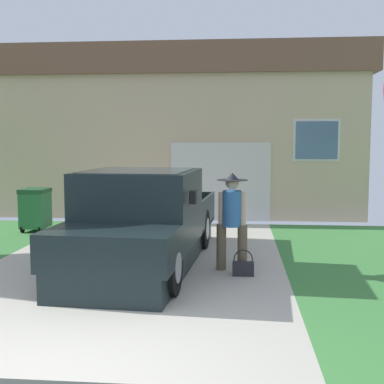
# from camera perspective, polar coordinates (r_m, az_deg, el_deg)

# --- Properties ---
(pickup_truck) EXTENTS (2.20, 5.31, 1.70)m
(pickup_truck) POSITION_cam_1_polar(r_m,az_deg,el_deg) (8.85, -5.68, -3.62)
(pickup_truck) COLOR black
(pickup_truck) RESTS_ON ground
(person_with_hat) EXTENTS (0.52, 0.52, 1.66)m
(person_with_hat) POSITION_cam_1_polar(r_m,az_deg,el_deg) (8.62, 4.49, -2.75)
(person_with_hat) COLOR brown
(person_with_hat) RESTS_ON ground
(handbag) EXTENTS (0.35, 0.16, 0.43)m
(handbag) POSITION_cam_1_polar(r_m,az_deg,el_deg) (8.44, 5.73, -8.38)
(handbag) COLOR #232328
(handbag) RESTS_ON ground
(house_with_garage) EXTENTS (11.23, 7.21, 4.85)m
(house_with_garage) POSITION_cam_1_polar(r_m,az_deg,el_deg) (17.48, -1.12, 6.64)
(house_with_garage) COLOR #CDB28D
(house_with_garage) RESTS_ON ground
(wheeled_trash_bin) EXTENTS (0.60, 0.72, 1.03)m
(wheeled_trash_bin) POSITION_cam_1_polar(r_m,az_deg,el_deg) (12.95, -17.10, -1.72)
(wheeled_trash_bin) COLOR #286B38
(wheeled_trash_bin) RESTS_ON ground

